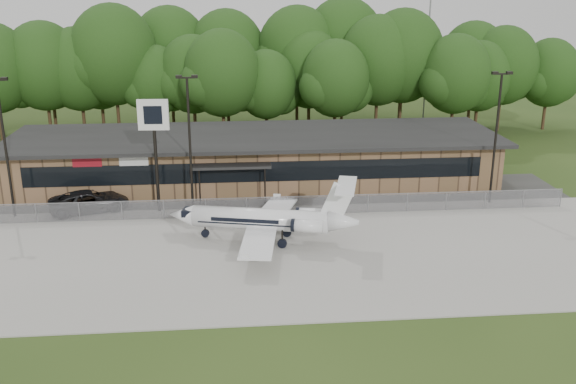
{
  "coord_description": "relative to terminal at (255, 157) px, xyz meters",
  "views": [
    {
      "loc": [
        -1.96,
        -29.41,
        16.18
      ],
      "look_at": [
        1.77,
        12.0,
        2.82
      ],
      "focal_mm": 40.0,
      "sensor_mm": 36.0,
      "label": 1
    }
  ],
  "objects": [
    {
      "name": "fence",
      "position": [
        0.0,
        -8.94,
        -1.4
      ],
      "size": [
        46.0,
        0.04,
        1.52
      ],
      "color": "gray",
      "rests_on": "ground"
    },
    {
      "name": "parking_lot",
      "position": [
        0.0,
        -4.44,
        -2.15
      ],
      "size": [
        50.0,
        9.0,
        0.06
      ],
      "primitive_type": "cube",
      "color": "#383835",
      "rests_on": "ground"
    },
    {
      "name": "suv",
      "position": [
        -12.75,
        -6.62,
        -1.37
      ],
      "size": [
        6.34,
        4.36,
        1.61
      ],
      "primitive_type": "imported",
      "rotation": [
        0.0,
        0.0,
        1.89
      ],
      "color": "#27282A",
      "rests_on": "ground"
    },
    {
      "name": "terminal",
      "position": [
        0.0,
        0.0,
        0.0
      ],
      "size": [
        41.0,
        11.65,
        4.3
      ],
      "color": "brown",
      "rests_on": "ground"
    },
    {
      "name": "light_pole_mid",
      "position": [
        -5.0,
        -7.44,
        3.8
      ],
      "size": [
        1.55,
        0.3,
        10.23
      ],
      "color": "black",
      "rests_on": "ground"
    },
    {
      "name": "ground",
      "position": [
        0.0,
        -23.94,
        -2.18
      ],
      "size": [
        160.0,
        160.0,
        0.0
      ],
      "primitive_type": "plane",
      "color": "#2B4317",
      "rests_on": "ground"
    },
    {
      "name": "light_pole_left",
      "position": [
        -18.0,
        -7.44,
        3.8
      ],
      "size": [
        1.55,
        0.3,
        10.23
      ],
      "color": "black",
      "rests_on": "ground"
    },
    {
      "name": "treeline",
      "position": [
        0.0,
        18.06,
        5.32
      ],
      "size": [
        72.0,
        12.0,
        15.0
      ],
      "primitive_type": null,
      "color": "#1B3711",
      "rests_on": "ground"
    },
    {
      "name": "apron",
      "position": [
        0.0,
        -15.94,
        -2.14
      ],
      "size": [
        64.0,
        18.0,
        0.08
      ],
      "primitive_type": "cube",
      "color": "#9E9B93",
      "rests_on": "ground"
    },
    {
      "name": "light_pole_right",
      "position": [
        18.0,
        -7.44,
        3.8
      ],
      "size": [
        1.55,
        0.3,
        10.23
      ],
      "color": "black",
      "rests_on": "ground"
    },
    {
      "name": "business_jet",
      "position": [
        0.22,
        -13.94,
        -0.63
      ],
      "size": [
        12.75,
        11.47,
        4.32
      ],
      "rotation": [
        0.0,
        0.0,
        -0.24
      ],
      "color": "white",
      "rests_on": "ground"
    },
    {
      "name": "radio_mast",
      "position": [
        22.0,
        24.06,
        10.32
      ],
      "size": [
        0.2,
        0.2,
        25.0
      ],
      "primitive_type": "cylinder",
      "color": "gray",
      "rests_on": "ground"
    },
    {
      "name": "pole_sign",
      "position": [
        -7.54,
        -7.14,
        4.33
      ],
      "size": [
        2.24,
        0.37,
        8.5
      ],
      "rotation": [
        0.0,
        0.0,
        -0.05
      ],
      "color": "black",
      "rests_on": "ground"
    }
  ]
}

